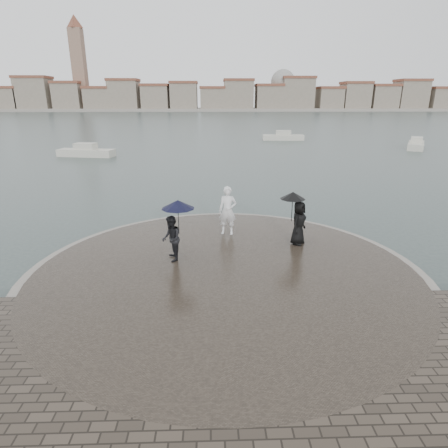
{
  "coord_description": "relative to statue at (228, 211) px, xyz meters",
  "views": [
    {
      "loc": [
        -0.38,
        -7.16,
        5.5
      ],
      "look_at": [
        0.0,
        4.8,
        1.45
      ],
      "focal_mm": 30.0,
      "sensor_mm": 36.0,
      "label": 1
    }
  ],
  "objects": [
    {
      "name": "ground",
      "position": [
        -0.21,
        -6.83,
        -1.31
      ],
      "size": [
        400.0,
        400.0,
        0.0
      ],
      "primitive_type": "plane",
      "color": "#2B3835",
      "rests_on": "ground"
    },
    {
      "name": "statue",
      "position": [
        0.0,
        0.0,
        0.0
      ],
      "size": [
        0.76,
        0.57,
        1.9
      ],
      "primitive_type": "imported",
      "rotation": [
        0.0,
        0.0,
        -0.17
      ],
      "color": "white",
      "rests_on": "quay_tip"
    },
    {
      "name": "visitor_right",
      "position": [
        2.48,
        -1.14,
        0.11
      ],
      "size": [
        1.15,
        1.03,
        1.95
      ],
      "color": "black",
      "rests_on": "quay_tip"
    },
    {
      "name": "kerb_ring",
      "position": [
        -0.21,
        -3.33,
        -1.15
      ],
      "size": [
        12.5,
        12.5,
        0.32
      ],
      "primitive_type": "cylinder",
      "color": "gray",
      "rests_on": "ground"
    },
    {
      "name": "far_skyline",
      "position": [
        -6.5,
        153.88,
        4.3
      ],
      "size": [
        260.0,
        20.0,
        37.0
      ],
      "color": "gray",
      "rests_on": "ground"
    },
    {
      "name": "quay_tip",
      "position": [
        -0.21,
        -3.33,
        -1.13
      ],
      "size": [
        11.9,
        11.9,
        0.36
      ],
      "primitive_type": "cylinder",
      "color": "#2D261E",
      "rests_on": "ground"
    },
    {
      "name": "visitor_left",
      "position": [
        -1.86,
        -2.48,
        0.19
      ],
      "size": [
        1.14,
        1.08,
        2.04
      ],
      "color": "black",
      "rests_on": "quay_tip"
    },
    {
      "name": "boats",
      "position": [
        6.24,
        29.88,
        -0.93
      ],
      "size": [
        40.41,
        16.58,
        1.5
      ],
      "color": "beige",
      "rests_on": "ground"
    }
  ]
}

